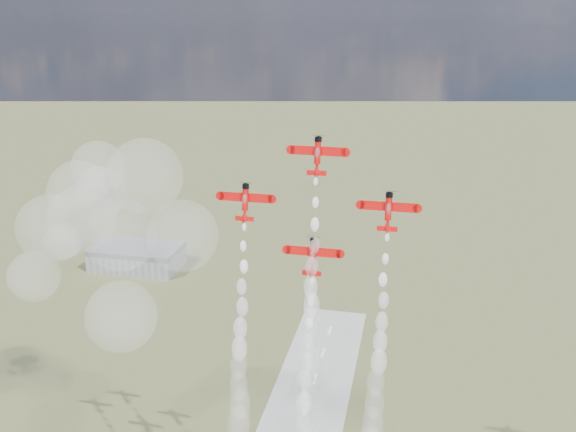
{
  "coord_description": "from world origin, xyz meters",
  "views": [
    {
      "loc": [
        34.16,
        -119.56,
        141.11
      ],
      "look_at": [
        7.34,
        4.16,
        98.39
      ],
      "focal_mm": 38.0,
      "sensor_mm": 36.0,
      "label": 1
    }
  ],
  "objects_px": {
    "plane_slot": "(313,256)",
    "plane_right": "(388,211)",
    "hangar": "(137,257)",
    "plane_left": "(245,201)",
    "plane_lead": "(318,155)"
  },
  "relations": [
    {
      "from": "plane_right",
      "to": "plane_slot",
      "type": "bearing_deg",
      "value": -172.06
    },
    {
      "from": "hangar",
      "to": "plane_right",
      "type": "xyz_separation_m",
      "value": [
        149.02,
        -175.89,
        94.66
      ]
    },
    {
      "from": "hangar",
      "to": "plane_right",
      "type": "relative_size",
      "value": 4.18
    },
    {
      "from": "plane_right",
      "to": "plane_slot",
      "type": "relative_size",
      "value": 1.0
    },
    {
      "from": "hangar",
      "to": "plane_left",
      "type": "bearing_deg",
      "value": -56.22
    },
    {
      "from": "plane_lead",
      "to": "plane_slot",
      "type": "bearing_deg",
      "value": -90.0
    },
    {
      "from": "plane_lead",
      "to": "plane_slot",
      "type": "relative_size",
      "value": 1.0
    },
    {
      "from": "plane_slot",
      "to": "plane_right",
      "type": "bearing_deg",
      "value": 7.94
    },
    {
      "from": "plane_lead",
      "to": "plane_right",
      "type": "xyz_separation_m",
      "value": [
        15.68,
        -2.19,
        -10.76
      ]
    },
    {
      "from": "plane_right",
      "to": "plane_left",
      "type": "bearing_deg",
      "value": 180.0
    },
    {
      "from": "plane_left",
      "to": "plane_lead",
      "type": "bearing_deg",
      "value": 7.94
    },
    {
      "from": "hangar",
      "to": "plane_slot",
      "type": "bearing_deg",
      "value": -53.18
    },
    {
      "from": "plane_left",
      "to": "plane_right",
      "type": "distance_m",
      "value": 31.36
    },
    {
      "from": "plane_left",
      "to": "plane_right",
      "type": "bearing_deg",
      "value": 0.0
    },
    {
      "from": "hangar",
      "to": "plane_lead",
      "type": "height_order",
      "value": "plane_lead"
    }
  ]
}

